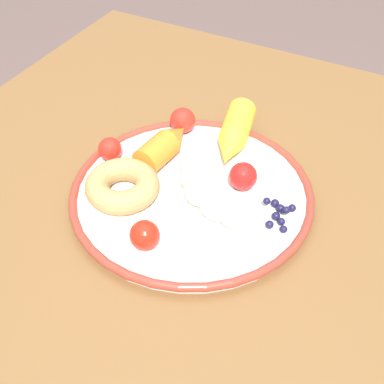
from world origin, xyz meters
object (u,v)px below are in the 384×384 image
object	(u,v)px
blueberry_pile	(279,213)
tomato_near	(110,149)
carrot_orange	(164,145)
tomato_extra	(183,120)
plate	(192,194)
carrot_yellow	(234,135)
dining_table	(173,238)
tomato_mid	(243,176)
tomato_far	(145,235)
banana	(201,193)
donut	(122,186)

from	to	relation	value
blueberry_pile	tomato_near	world-z (taller)	tomato_near
carrot_orange	tomato_extra	size ratio (longest dim) A/B	2.60
plate	blueberry_pile	size ratio (longest dim) A/B	6.35
carrot_yellow	tomato_extra	size ratio (longest dim) A/B	3.56
dining_table	blueberry_pile	size ratio (longest dim) A/B	17.21
carrot_yellow	tomato_extra	xyz separation A→B (m)	(0.00, -0.09, -0.00)
tomato_near	tomato_mid	xyz separation A→B (m)	(-0.03, 0.20, 0.00)
carrot_orange	tomato_far	world-z (taller)	carrot_orange
banana	carrot_orange	world-z (taller)	carrot_orange
banana	blueberry_pile	world-z (taller)	banana
carrot_yellow	blueberry_pile	size ratio (longest dim) A/B	2.69
blueberry_pile	tomato_far	bearing A→B (deg)	-45.90
tomato_near	tomato_extra	bearing A→B (deg)	150.66
banana	donut	distance (m)	0.11
tomato_near	donut	bearing A→B (deg)	45.56
dining_table	tomato_near	world-z (taller)	tomato_near
carrot_orange	tomato_near	size ratio (longest dim) A/B	2.99
dining_table	blueberry_pile	world-z (taller)	blueberry_pile
carrot_yellow	tomato_mid	bearing A→B (deg)	32.18
blueberry_pile	tomato_far	size ratio (longest dim) A/B	1.39
carrot_yellow	blueberry_pile	distance (m)	0.16
carrot_yellow	tomato_near	size ratio (longest dim) A/B	4.09
tomato_near	tomato_far	distance (m)	0.18
plate	tomato_mid	xyz separation A→B (m)	(-0.04, 0.06, 0.02)
carrot_yellow	tomato_mid	size ratio (longest dim) A/B	3.60
dining_table	tomato_extra	world-z (taller)	tomato_extra
plate	carrot_yellow	world-z (taller)	carrot_yellow
dining_table	carrot_yellow	xyz separation A→B (m)	(-0.12, 0.04, 0.13)
plate	donut	world-z (taller)	donut
dining_table	carrot_yellow	distance (m)	0.19
carrot_yellow	tomato_extra	bearing A→B (deg)	-88.86
carrot_yellow	tomato_mid	xyz separation A→B (m)	(0.08, 0.05, -0.00)
plate	banana	size ratio (longest dim) A/B	2.32
banana	blueberry_pile	bearing A→B (deg)	99.42
dining_table	blueberry_pile	distance (m)	0.20
plate	carrot_orange	xyz separation A→B (m)	(-0.05, -0.07, 0.02)
tomato_far	carrot_yellow	bearing A→B (deg)	176.72
donut	blueberry_pile	world-z (taller)	donut
tomato_mid	carrot_yellow	bearing A→B (deg)	-147.82
plate	tomato_extra	xyz separation A→B (m)	(-0.12, -0.08, 0.02)
dining_table	tomato_far	world-z (taller)	tomato_far
tomato_near	tomato_extra	size ratio (longest dim) A/B	0.87
donut	tomato_extra	size ratio (longest dim) A/B	2.54
tomato_extra	carrot_orange	bearing A→B (deg)	5.86
banana	carrot_yellow	world-z (taller)	carrot_yellow
tomato_mid	tomato_extra	bearing A→B (deg)	-119.38
dining_table	banana	size ratio (longest dim) A/B	6.28
carrot_orange	dining_table	bearing A→B (deg)	37.92
plate	tomato_mid	distance (m)	0.08
plate	tomato_extra	size ratio (longest dim) A/B	8.42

